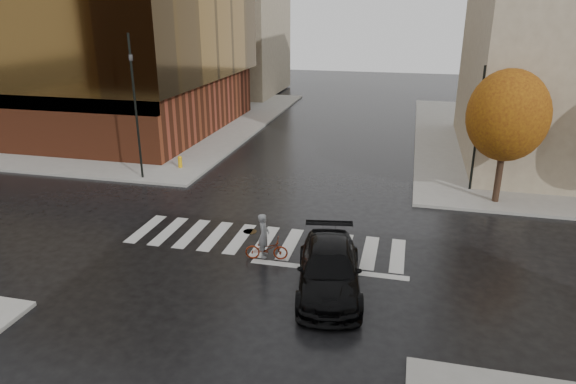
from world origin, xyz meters
name	(u,v)px	position (x,y,z in m)	size (l,w,h in m)	color
ground	(261,246)	(0.00, 0.00, 0.00)	(120.00, 120.00, 0.00)	black
sidewalk_nw	(99,118)	(-21.00, 21.00, 0.07)	(30.00, 30.00, 0.15)	gray
crosswalk	(265,241)	(0.00, 0.50, 0.01)	(12.00, 3.00, 0.01)	silver
office_glass	(52,20)	(-22.00, 17.99, 8.28)	(27.00, 19.00, 16.00)	brown
tree_ne_a	(508,116)	(10.00, 7.40, 4.46)	(3.80, 3.80, 6.50)	black
sedan	(329,270)	(3.24, -2.69, 0.77)	(2.17, 5.33, 1.55)	black
cyclist	(266,244)	(0.47, -1.00, 0.64)	(1.74, 0.87, 1.89)	maroon
traffic_light_nw	(135,97)	(-9.00, 6.67, 4.69)	(0.20, 0.17, 7.86)	black
traffic_light_ne	(478,123)	(8.92, 9.00, 3.73)	(0.13, 0.16, 6.44)	black
fire_hydrant	(180,161)	(-7.70, 8.89, 0.55)	(0.26, 0.26, 0.72)	#DAA00C
manhole	(250,231)	(-0.90, 1.30, 0.01)	(0.60, 0.60, 0.01)	#3D2C15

